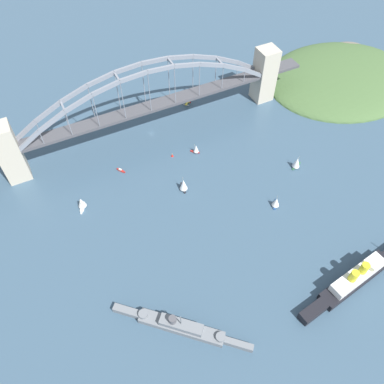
{
  "coord_description": "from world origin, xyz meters",
  "views": [
    {
      "loc": [
        78.77,
        240.76,
        231.96
      ],
      "look_at": [
        0.0,
        79.52,
        8.0
      ],
      "focal_mm": 36.82,
      "sensor_mm": 36.0,
      "label": 1
    }
  ],
  "objects_px": {
    "seaplane_taxiing_near_bridge": "(187,102)",
    "small_boat_1": "(297,162)",
    "naval_cruiser": "(180,326)",
    "small_boat_0": "(184,185)",
    "small_boat_3": "(276,202)",
    "small_boat_4": "(82,203)",
    "small_boat_2": "(196,149)",
    "small_boat_5": "(121,170)",
    "harbor_arch_bridge": "(149,108)",
    "channel_marker_buoy": "(172,155)",
    "ocean_liner": "(356,278)"
  },
  "relations": [
    {
      "from": "seaplane_taxiing_near_bridge",
      "to": "small_boat_1",
      "type": "bearing_deg",
      "value": 111.93
    },
    {
      "from": "naval_cruiser",
      "to": "small_boat_0",
      "type": "xyz_separation_m",
      "value": [
        -47.03,
        -94.91,
        2.45
      ]
    },
    {
      "from": "naval_cruiser",
      "to": "seaplane_taxiing_near_bridge",
      "type": "bearing_deg",
      "value": -116.65
    },
    {
      "from": "small_boat_3",
      "to": "small_boat_4",
      "type": "relative_size",
      "value": 0.93
    },
    {
      "from": "small_boat_1",
      "to": "small_boat_2",
      "type": "xyz_separation_m",
      "value": [
        63.85,
        -49.59,
        -1.33
      ]
    },
    {
      "from": "seaplane_taxiing_near_bridge",
      "to": "small_boat_0",
      "type": "height_order",
      "value": "small_boat_0"
    },
    {
      "from": "seaplane_taxiing_near_bridge",
      "to": "small_boat_0",
      "type": "distance_m",
      "value": 101.35
    },
    {
      "from": "small_boat_4",
      "to": "small_boat_5",
      "type": "bearing_deg",
      "value": -149.9
    },
    {
      "from": "small_boat_0",
      "to": "small_boat_3",
      "type": "xyz_separation_m",
      "value": [
        -53.79,
        43.52,
        -1.19
      ]
    },
    {
      "from": "small_boat_3",
      "to": "small_boat_1",
      "type": "bearing_deg",
      "value": -145.09
    },
    {
      "from": "small_boat_2",
      "to": "small_boat_5",
      "type": "xyz_separation_m",
      "value": [
        62.39,
        -7.8,
        -3.57
      ]
    },
    {
      "from": "small_boat_1",
      "to": "small_boat_5",
      "type": "xyz_separation_m",
      "value": [
        126.24,
        -57.39,
        -4.9
      ]
    },
    {
      "from": "harbor_arch_bridge",
      "to": "small_boat_5",
      "type": "height_order",
      "value": "harbor_arch_bridge"
    },
    {
      "from": "harbor_arch_bridge",
      "to": "small_boat_2",
      "type": "bearing_deg",
      "value": 122.56
    },
    {
      "from": "seaplane_taxiing_near_bridge",
      "to": "small_boat_2",
      "type": "height_order",
      "value": "small_boat_2"
    },
    {
      "from": "small_boat_1",
      "to": "channel_marker_buoy",
      "type": "relative_size",
      "value": 4.4
    },
    {
      "from": "small_boat_0",
      "to": "channel_marker_buoy",
      "type": "relative_size",
      "value": 4.6
    },
    {
      "from": "harbor_arch_bridge",
      "to": "naval_cruiser",
      "type": "height_order",
      "value": "harbor_arch_bridge"
    },
    {
      "from": "small_boat_5",
      "to": "small_boat_2",
      "type": "bearing_deg",
      "value": 172.87
    },
    {
      "from": "seaplane_taxiing_near_bridge",
      "to": "small_boat_4",
      "type": "xyz_separation_m",
      "value": [
        119.35,
        72.76,
        2.84
      ]
    },
    {
      "from": "harbor_arch_bridge",
      "to": "small_boat_1",
      "type": "xyz_separation_m",
      "value": [
        -87.89,
        87.23,
        -21.87
      ]
    },
    {
      "from": "small_boat_4",
      "to": "naval_cruiser",
      "type": "bearing_deg",
      "value": 103.22
    },
    {
      "from": "ocean_liner",
      "to": "naval_cruiser",
      "type": "bearing_deg",
      "value": -10.91
    },
    {
      "from": "harbor_arch_bridge",
      "to": "naval_cruiser",
      "type": "relative_size",
      "value": 4.34
    },
    {
      "from": "ocean_liner",
      "to": "small_boat_2",
      "type": "distance_m",
      "value": 152.6
    },
    {
      "from": "ocean_liner",
      "to": "small_boat_5",
      "type": "relative_size",
      "value": 13.25
    },
    {
      "from": "seaplane_taxiing_near_bridge",
      "to": "small_boat_0",
      "type": "relative_size",
      "value": 0.77
    },
    {
      "from": "channel_marker_buoy",
      "to": "naval_cruiser",
      "type": "bearing_deg",
      "value": 67.69
    },
    {
      "from": "small_boat_1",
      "to": "ocean_liner",
      "type": "bearing_deg",
      "value": 75.7
    },
    {
      "from": "harbor_arch_bridge",
      "to": "small_boat_2",
      "type": "xyz_separation_m",
      "value": [
        -24.04,
        37.65,
        -23.2
      ]
    },
    {
      "from": "naval_cruiser",
      "to": "small_boat_3",
      "type": "distance_m",
      "value": 113.18
    },
    {
      "from": "small_boat_3",
      "to": "channel_marker_buoy",
      "type": "relative_size",
      "value": 3.68
    },
    {
      "from": "small_boat_3",
      "to": "ocean_liner",
      "type": "bearing_deg",
      "value": 98.52
    },
    {
      "from": "small_boat_0",
      "to": "small_boat_4",
      "type": "distance_m",
      "value": 75.52
    },
    {
      "from": "harbor_arch_bridge",
      "to": "seaplane_taxiing_near_bridge",
      "type": "bearing_deg",
      "value": -153.98
    },
    {
      "from": "small_boat_5",
      "to": "channel_marker_buoy",
      "type": "height_order",
      "value": "channel_marker_buoy"
    },
    {
      "from": "harbor_arch_bridge",
      "to": "small_boat_0",
      "type": "height_order",
      "value": "harbor_arch_bridge"
    },
    {
      "from": "ocean_liner",
      "to": "small_boat_4",
      "type": "height_order",
      "value": "ocean_liner"
    },
    {
      "from": "small_boat_3",
      "to": "small_boat_4",
      "type": "height_order",
      "value": "small_boat_4"
    },
    {
      "from": "small_boat_3",
      "to": "channel_marker_buoy",
      "type": "bearing_deg",
      "value": -59.16
    },
    {
      "from": "naval_cruiser",
      "to": "harbor_arch_bridge",
      "type": "bearing_deg",
      "value": -106.61
    },
    {
      "from": "naval_cruiser",
      "to": "seaplane_taxiing_near_bridge",
      "type": "relative_size",
      "value": 6.74
    },
    {
      "from": "small_boat_0",
      "to": "small_boat_3",
      "type": "distance_m",
      "value": 69.2
    },
    {
      "from": "harbor_arch_bridge",
      "to": "small_boat_0",
      "type": "distance_m",
      "value": 72.12
    },
    {
      "from": "ocean_liner",
      "to": "small_boat_0",
      "type": "xyz_separation_m",
      "value": [
        64.72,
        -116.45,
        0.15
      ]
    },
    {
      "from": "small_boat_0",
      "to": "small_boat_4",
      "type": "height_order",
      "value": "small_boat_0"
    },
    {
      "from": "small_boat_2",
      "to": "small_boat_4",
      "type": "bearing_deg",
      "value": 7.79
    },
    {
      "from": "ocean_liner",
      "to": "channel_marker_buoy",
      "type": "bearing_deg",
      "value": -69.06
    },
    {
      "from": "ocean_liner",
      "to": "seaplane_taxiing_near_bridge",
      "type": "xyz_separation_m",
      "value": [
        18.82,
        -206.73,
        -3.43
      ]
    },
    {
      "from": "small_boat_2",
      "to": "small_boat_0",
      "type": "bearing_deg",
      "value": 50.3
    }
  ]
}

